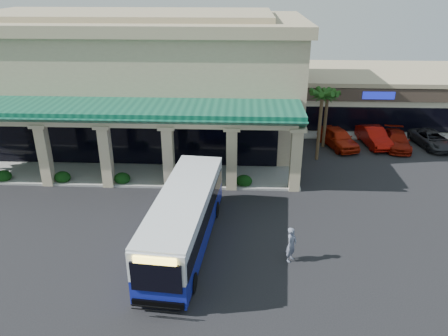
# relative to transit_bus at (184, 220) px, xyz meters

# --- Properties ---
(ground) EXTENTS (110.00, 110.00, 0.00)m
(ground) POSITION_rel_transit_bus_xyz_m (0.91, 2.26, -1.65)
(ground) COLOR black
(main_building) EXTENTS (30.80, 14.80, 11.35)m
(main_building) POSITION_rel_transit_bus_xyz_m (-7.09, 18.26, 4.03)
(main_building) COLOR tan
(main_building) RESTS_ON ground
(arcade) EXTENTS (30.00, 6.20, 5.70)m
(arcade) POSITION_rel_transit_bus_xyz_m (-7.09, 9.06, 1.20)
(arcade) COLOR #0C4A38
(arcade) RESTS_ON ground
(strip_mall) EXTENTS (22.50, 12.50, 4.90)m
(strip_mall) POSITION_rel_transit_bus_xyz_m (18.91, 26.26, 0.80)
(strip_mall) COLOR beige
(strip_mall) RESTS_ON ground
(palm_0) EXTENTS (2.40, 2.40, 6.60)m
(palm_0) POSITION_rel_transit_bus_xyz_m (9.41, 13.26, 1.65)
(palm_0) COLOR #163D10
(palm_0) RESTS_ON ground
(palm_1) EXTENTS (2.40, 2.40, 5.80)m
(palm_1) POSITION_rel_transit_bus_xyz_m (10.41, 16.26, 1.25)
(palm_1) COLOR #163D10
(palm_1) RESTS_ON ground
(broadleaf_tree) EXTENTS (2.60, 2.60, 4.81)m
(broadleaf_tree) POSITION_rel_transit_bus_xyz_m (8.41, 21.26, 0.76)
(broadleaf_tree) COLOR black
(broadleaf_tree) RESTS_ON ground
(transit_bus) EXTENTS (3.79, 11.98, 3.29)m
(transit_bus) POSITION_rel_transit_bus_xyz_m (0.00, 0.00, 0.00)
(transit_bus) COLOR #141F9B
(transit_bus) RESTS_ON ground
(pedestrian) EXTENTS (0.80, 0.88, 2.01)m
(pedestrian) POSITION_rel_transit_bus_xyz_m (5.89, -1.18, -0.64)
(pedestrian) COLOR slate
(pedestrian) RESTS_ON ground
(car_silver) EXTENTS (3.51, 5.44, 1.72)m
(car_silver) POSITION_rel_transit_bus_xyz_m (11.70, 16.26, -0.78)
(car_silver) COLOR #A21D09
(car_silver) RESTS_ON ground
(car_white) EXTENTS (2.41, 5.15, 1.63)m
(car_white) POSITION_rel_transit_bus_xyz_m (15.01, 16.86, -0.83)
(car_white) COLOR #870A03
(car_white) RESTS_ON ground
(car_red) EXTENTS (2.65, 5.11, 1.42)m
(car_red) POSITION_rel_transit_bus_xyz_m (16.93, 16.28, -0.94)
(car_red) COLOR maroon
(car_red) RESTS_ON ground
(car_gray) EXTENTS (3.15, 5.37, 1.40)m
(car_gray) POSITION_rel_transit_bus_xyz_m (20.16, 16.74, -0.94)
(car_gray) COLOR #25262B
(car_gray) RESTS_ON ground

